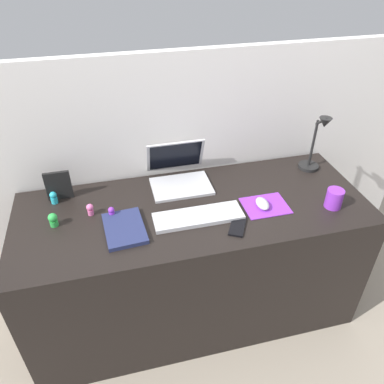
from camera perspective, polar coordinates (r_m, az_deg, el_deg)
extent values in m
plane|color=gray|center=(2.32, 0.22, -16.88)|extent=(6.00, 6.00, 0.00)
cube|color=silver|center=(2.11, -2.16, 2.47)|extent=(2.88, 0.05, 1.37)
cube|color=black|center=(2.04, 0.24, -10.54)|extent=(1.68, 0.65, 0.74)
cube|color=silver|center=(1.92, -1.63, 0.87)|extent=(0.30, 0.21, 0.01)
cube|color=silver|center=(1.98, -2.56, 5.51)|extent=(0.30, 0.08, 0.19)
cube|color=black|center=(1.97, -2.53, 5.48)|extent=(0.27, 0.06, 0.17)
cube|color=silver|center=(1.72, 1.11, -3.73)|extent=(0.41, 0.13, 0.02)
cube|color=purple|center=(1.83, 11.07, -2.05)|extent=(0.21, 0.17, 0.00)
ellipsoid|color=silver|center=(1.81, 10.65, -1.74)|extent=(0.06, 0.10, 0.03)
cube|color=black|center=(1.68, 6.93, -5.22)|extent=(0.12, 0.14, 0.01)
cylinder|color=black|center=(2.17, 17.25, 3.76)|extent=(0.11, 0.11, 0.02)
cylinder|color=black|center=(2.10, 17.92, 7.03)|extent=(0.01, 0.01, 0.27)
cylinder|color=black|center=(2.02, 19.06, 10.09)|extent=(0.01, 0.09, 0.07)
cone|color=black|center=(1.99, 19.54, 9.90)|extent=(0.06, 0.06, 0.05)
cube|color=navy|center=(1.68, -10.21, -5.46)|extent=(0.19, 0.25, 0.02)
cube|color=black|center=(1.91, -19.61, 0.92)|extent=(0.12, 0.02, 0.15)
cylinder|color=purple|center=(1.89, 20.78, -0.92)|extent=(0.08, 0.08, 0.09)
cylinder|color=pink|center=(1.80, -15.13, -2.95)|extent=(0.03, 0.03, 0.03)
sphere|color=pink|center=(1.78, -15.26, -2.26)|extent=(0.03, 0.03, 0.03)
cylinder|color=#28B7CC|center=(1.92, -20.17, -1.16)|extent=(0.03, 0.03, 0.03)
sphere|color=#28B7CC|center=(1.91, -20.36, -0.43)|extent=(0.03, 0.03, 0.03)
cylinder|color=green|center=(1.79, -20.21, -4.44)|extent=(0.04, 0.04, 0.03)
sphere|color=green|center=(1.77, -20.41, -3.67)|extent=(0.04, 0.04, 0.04)
cylinder|color=purple|center=(1.76, -12.07, -3.36)|extent=(0.03, 0.03, 0.03)
sphere|color=purple|center=(1.74, -12.17, -2.69)|extent=(0.03, 0.03, 0.03)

